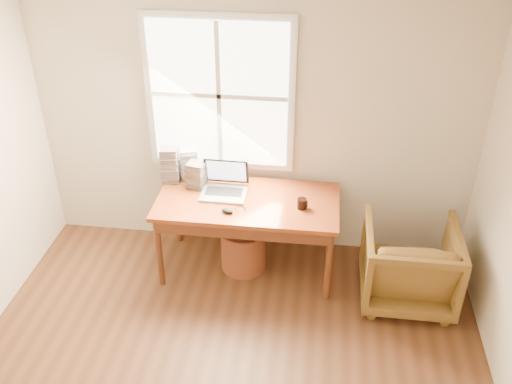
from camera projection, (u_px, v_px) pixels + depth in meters
room_shell at (204, 267)px, 3.32m from camera, size 4.04×4.54×2.64m
desk at (248, 202)px, 5.01m from camera, size 1.60×0.80×0.04m
armchair at (409, 264)px, 4.85m from camera, size 0.78×0.80×0.73m
wicker_stool at (244, 249)px, 5.29m from camera, size 0.55×0.55×0.41m
laptop at (223, 181)px, 4.98m from camera, size 0.40×0.42×0.30m
mouse at (227, 211)px, 4.82m from camera, size 0.12×0.09×0.03m
coffee_mug at (302, 204)px, 4.86m from camera, size 0.10×0.10×0.09m
cd_stack_a at (189, 163)px, 5.25m from camera, size 0.19×0.17×0.30m
cd_stack_b at (196, 175)px, 5.13m from camera, size 0.18×0.17×0.24m
cd_stack_c at (170, 165)px, 5.19m from camera, size 0.16×0.15×0.34m
cd_stack_d at (220, 169)px, 5.29m from camera, size 0.15×0.13×0.18m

